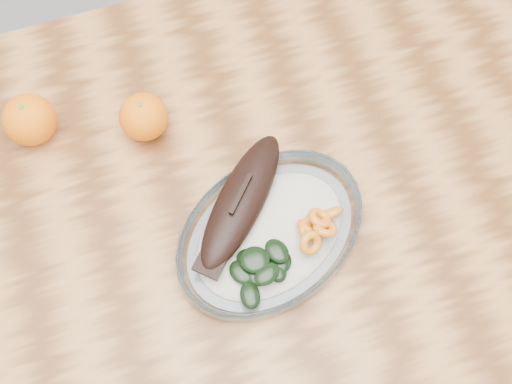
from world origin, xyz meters
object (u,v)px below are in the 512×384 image
plated_meal (269,231)px  orange_left (30,120)px  dining_table (191,252)px  orange_right (144,117)px

plated_meal → orange_left: (-0.27, 0.25, 0.02)m
dining_table → plated_meal: size_ratio=1.88×
orange_left → orange_right: orange_left is taller
dining_table → plated_meal: bearing=-22.7°
orange_right → plated_meal: bearing=-61.5°
plated_meal → orange_right: bearing=96.6°
orange_left → orange_right: (0.15, -0.04, -0.00)m
plated_meal → orange_left: 0.37m
orange_left → orange_right: size_ratio=1.07×
plated_meal → dining_table: bearing=135.5°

